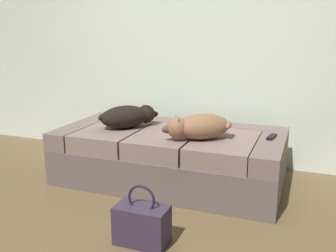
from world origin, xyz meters
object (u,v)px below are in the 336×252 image
dog_tan (198,127)px  handbag (142,224)px  tv_remote (272,137)px  couch (170,156)px  dog_dark (129,116)px

dog_tan → handbag: (-0.10, -0.82, -0.42)m
dog_tan → tv_remote: size_ratio=3.49×
couch → handbag: couch is taller
dog_dark → handbag: (0.56, -0.96, -0.42)m
dog_dark → dog_tan: 0.68m
tv_remote → dog_tan: bearing=-146.8°
dog_dark → handbag: dog_dark is taller
dog_tan → handbag: dog_tan is taller
tv_remote → handbag: 1.27m
dog_tan → couch: bearing=149.7°
couch → dog_tan: dog_tan is taller
dog_tan → handbag: 0.93m
couch → tv_remote: size_ratio=12.38×
dog_tan → tv_remote: bearing=23.6°
couch → dog_dark: 0.49m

